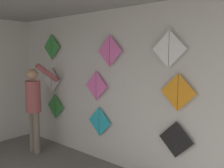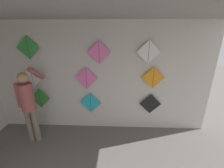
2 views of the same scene
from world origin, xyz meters
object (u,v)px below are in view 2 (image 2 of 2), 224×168
(kite_0, at_px, (40,98))
(kite_3, at_px, (32,77))
(kite_6, at_px, (28,48))
(kite_4, at_px, (86,78))
(kite_5, at_px, (153,78))
(kite_8, at_px, (149,52))
(kite_1, at_px, (91,103))
(shopkeeper, at_px, (28,102))
(kite_2, at_px, (150,104))
(kite_7, at_px, (99,52))

(kite_0, xyz_separation_m, kite_3, (-0.10, 0.00, 0.58))
(kite_6, bearing_deg, kite_3, 180.00)
(kite_4, xyz_separation_m, kite_5, (1.64, 0.00, 0.04))
(kite_4, height_order, kite_8, kite_8)
(kite_1, distance_m, kite_8, 1.94)
(kite_3, distance_m, kite_5, 3.02)
(kite_0, xyz_separation_m, kite_5, (2.92, 0.00, 0.61))
(shopkeeper, height_order, kite_8, kite_8)
(kite_4, relative_size, kite_8, 1.00)
(kite_5, bearing_deg, kite_4, 180.00)
(kite_1, height_order, kite_2, kite_2)
(kite_3, height_order, kite_6, kite_6)
(kite_8, bearing_deg, kite_6, 180.00)
(kite_4, bearing_deg, kite_2, 0.00)
(shopkeeper, bearing_deg, kite_2, 10.73)
(kite_7, bearing_deg, shopkeeper, -160.86)
(kite_6, bearing_deg, kite_7, 0.00)
(kite_1, bearing_deg, kite_4, 180.00)
(kite_7, relative_size, kite_8, 1.00)
(shopkeeper, distance_m, kite_4, 1.41)
(shopkeeper, relative_size, kite_0, 3.34)
(kite_4, distance_m, kite_7, 0.72)
(kite_8, bearing_deg, kite_3, 180.00)
(kite_1, relative_size, kite_8, 1.00)
(kite_4, height_order, kite_5, kite_5)
(kite_1, relative_size, kite_3, 1.00)
(kite_1, distance_m, kite_4, 0.68)
(kite_1, xyz_separation_m, kite_8, (1.41, 0.00, 1.33))
(kite_1, distance_m, kite_6, 2.01)
(kite_4, xyz_separation_m, kite_6, (-1.35, 0.00, 0.74))
(kite_1, height_order, kite_4, kite_4)
(kite_2, bearing_deg, kite_7, 180.00)
(kite_8, bearing_deg, kite_7, 180.00)
(kite_3, bearing_deg, shopkeeper, -75.95)
(shopkeeper, xyz_separation_m, kite_7, (1.58, 0.55, 1.04))
(kite_5, bearing_deg, kite_3, 180.00)
(kite_1, relative_size, kite_5, 1.00)
(kite_1, relative_size, kite_7, 1.00)
(kite_7, bearing_deg, kite_4, 180.00)
(shopkeeper, relative_size, kite_6, 3.34)
(kite_2, xyz_separation_m, kite_3, (-3.01, 0.00, 0.68))
(shopkeeper, height_order, kite_3, shopkeeper)
(kite_0, relative_size, kite_7, 1.00)
(kite_2, bearing_deg, kite_3, 180.00)
(shopkeeper, xyz_separation_m, kite_8, (2.73, 0.55, 1.05))
(kite_2, distance_m, kite_3, 3.09)
(kite_5, height_order, kite_8, kite_8)
(shopkeeper, bearing_deg, kite_8, 11.32)
(kite_4, height_order, kite_6, kite_6)
(kite_6, bearing_deg, kite_5, 0.00)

